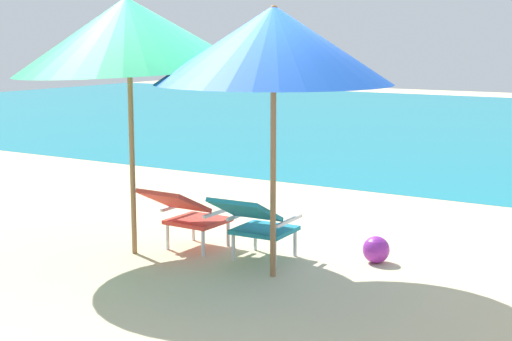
{
  "coord_description": "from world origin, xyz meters",
  "views": [
    {
      "loc": [
        4.04,
        -6.12,
        2.08
      ],
      "look_at": [
        0.0,
        0.42,
        0.75
      ],
      "focal_mm": 54.06,
      "sensor_mm": 36.0,
      "label": 1
    }
  ],
  "objects_px": {
    "beach_umbrella_right": "(274,45)",
    "beach_ball": "(376,250)",
    "lounge_chair_left": "(187,212)",
    "lounge_chair_right": "(256,221)",
    "beach_umbrella_left": "(129,34)"
  },
  "relations": [
    {
      "from": "beach_umbrella_right",
      "to": "beach_ball",
      "type": "bearing_deg",
      "value": 54.71
    },
    {
      "from": "lounge_chair_left",
      "to": "beach_ball",
      "type": "height_order",
      "value": "lounge_chair_left"
    },
    {
      "from": "lounge_chair_left",
      "to": "lounge_chair_right",
      "type": "distance_m",
      "value": 0.77
    },
    {
      "from": "lounge_chair_right",
      "to": "beach_umbrella_right",
      "type": "xyz_separation_m",
      "value": [
        0.34,
        -0.26,
        1.61
      ]
    },
    {
      "from": "lounge_chair_left",
      "to": "beach_ball",
      "type": "distance_m",
      "value": 1.85
    },
    {
      "from": "beach_umbrella_right",
      "to": "beach_umbrella_left",
      "type": "bearing_deg",
      "value": -177.25
    },
    {
      "from": "lounge_chair_left",
      "to": "beach_umbrella_right",
      "type": "distance_m",
      "value": 1.97
    },
    {
      "from": "lounge_chair_left",
      "to": "beach_ball",
      "type": "xyz_separation_m",
      "value": [
        1.72,
        0.63,
        -0.28
      ]
    },
    {
      "from": "lounge_chair_right",
      "to": "lounge_chair_left",
      "type": "bearing_deg",
      "value": -177.82
    },
    {
      "from": "beach_umbrella_right",
      "to": "beach_ball",
      "type": "distance_m",
      "value": 2.17
    },
    {
      "from": "beach_umbrella_left",
      "to": "beach_umbrella_right",
      "type": "distance_m",
      "value": 1.53
    },
    {
      "from": "lounge_chair_right",
      "to": "beach_ball",
      "type": "height_order",
      "value": "lounge_chair_right"
    },
    {
      "from": "lounge_chair_right",
      "to": "beach_ball",
      "type": "distance_m",
      "value": 1.16
    },
    {
      "from": "lounge_chair_left",
      "to": "beach_ball",
      "type": "relative_size",
      "value": 3.49
    },
    {
      "from": "lounge_chair_left",
      "to": "lounge_chair_right",
      "type": "bearing_deg",
      "value": 2.18
    }
  ]
}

